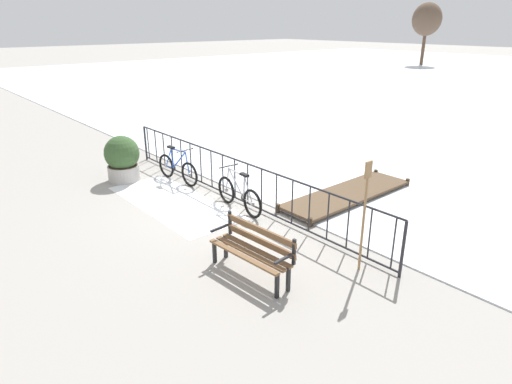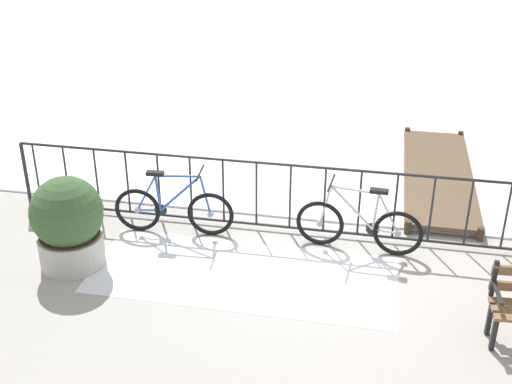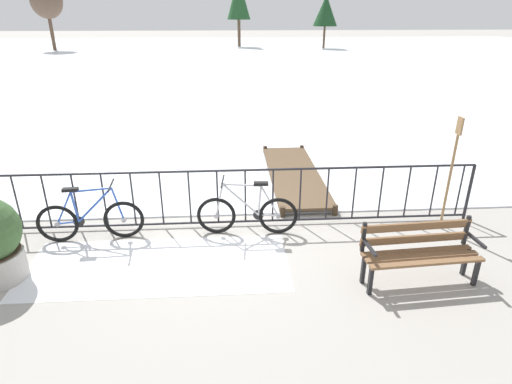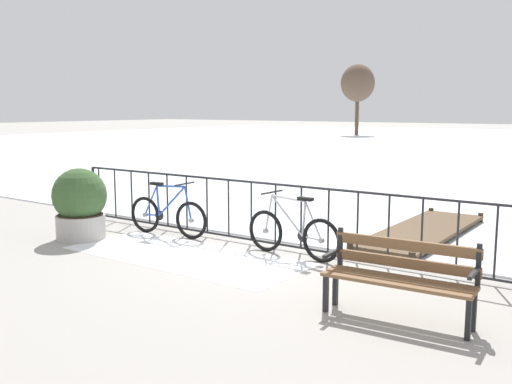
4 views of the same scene
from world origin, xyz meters
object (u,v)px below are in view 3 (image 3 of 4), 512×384
(bicycle_second, at_px, (90,220))
(oar_upright, at_px, (452,167))
(bicycle_near_railing, at_px, (247,214))
(park_bench, at_px, (419,249))

(bicycle_second, distance_m, oar_upright, 6.04)
(bicycle_near_railing, xyz_separation_m, park_bench, (2.30, -1.53, 0.14))
(oar_upright, bearing_deg, bicycle_near_railing, 179.33)
(park_bench, bearing_deg, bicycle_near_railing, 146.46)
(park_bench, xyz_separation_m, oar_upright, (1.10, 1.49, 0.63))
(bicycle_near_railing, bearing_deg, bicycle_second, -178.91)
(park_bench, height_order, oar_upright, oar_upright)
(oar_upright, bearing_deg, park_bench, -126.47)
(bicycle_near_railing, bearing_deg, park_bench, -33.54)
(bicycle_near_railing, distance_m, bicycle_second, 2.59)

